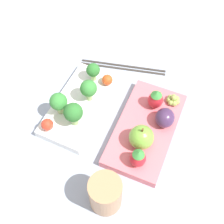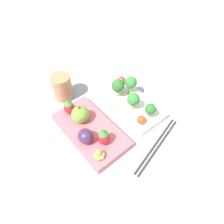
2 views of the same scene
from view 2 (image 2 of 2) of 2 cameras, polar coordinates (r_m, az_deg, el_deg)
name	(u,v)px [view 2 (image 2 of 2)]	position (r m, az deg, el deg)	size (l,w,h in m)	color
ground_plane	(112,118)	(0.60, 0.02, -1.59)	(4.00, 4.00, 0.00)	#939EB2
bento_box_savoury	(131,104)	(0.63, 5.49, 2.28)	(0.22, 0.14, 0.02)	white
bento_box_fruit	(91,130)	(0.57, -6.12, -5.27)	(0.24, 0.15, 0.02)	#DB6670
broccoli_floret_0	(133,100)	(0.58, 6.11, 3.50)	(0.04, 0.04, 0.06)	#93B770
broccoli_floret_1	(118,86)	(0.61, 1.72, 7.37)	(0.04, 0.04, 0.06)	#93B770
broccoli_floret_2	(150,109)	(0.57, 10.91, 0.72)	(0.03, 0.03, 0.05)	#93B770
broccoli_floret_3	(131,83)	(0.63, 5.37, 8.23)	(0.04, 0.04, 0.06)	#93B770
cherry_tomato_0	(122,80)	(0.67, 2.80, 9.01)	(0.03, 0.03, 0.03)	red
cherry_tomato_1	(141,120)	(0.56, 8.35, -2.21)	(0.03, 0.03, 0.03)	#DB4C1E
apple	(80,114)	(0.56, -9.04, -0.65)	(0.05, 0.05, 0.06)	#70A838
strawberry_0	(104,137)	(0.51, -2.42, -7.15)	(0.03, 0.03, 0.05)	red
strawberry_1	(69,107)	(0.58, -12.12, 1.33)	(0.03, 0.03, 0.05)	red
plum	(86,136)	(0.52, -7.56, -6.90)	(0.04, 0.04, 0.04)	#42284C
grape_cluster	(99,155)	(0.50, -3.66, -12.09)	(0.03, 0.03, 0.02)	#8EA84C
drinking_cup	(62,87)	(0.65, -13.99, 6.88)	(0.06, 0.06, 0.08)	tan
chopsticks_pair	(157,145)	(0.56, 12.78, -9.22)	(0.04, 0.21, 0.01)	#332D28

